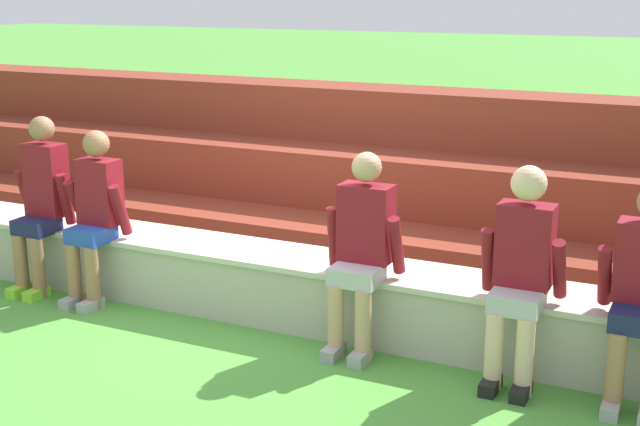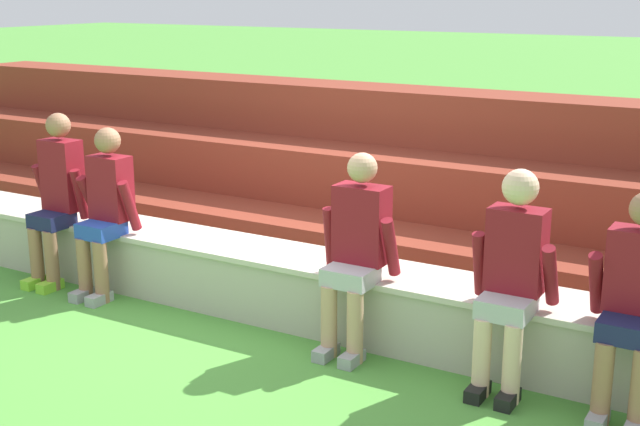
{
  "view_description": "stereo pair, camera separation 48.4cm",
  "coord_description": "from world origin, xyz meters",
  "px_view_note": "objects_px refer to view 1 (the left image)",
  "views": [
    {
      "loc": [
        3.08,
        -5.02,
        2.4
      ],
      "look_at": [
        0.55,
        0.27,
        0.85
      ],
      "focal_mm": 48.09,
      "sensor_mm": 36.0,
      "label": 1
    },
    {
      "loc": [
        3.51,
        -4.79,
        2.4
      ],
      "look_at": [
        0.55,
        0.27,
        0.85
      ],
      "focal_mm": 48.09,
      "sensor_mm": 36.0,
      "label": 2
    }
  ],
  "objects_px": {
    "person_left_of_center": "(94,213)",
    "plastic_cup_left_end": "(34,209)",
    "person_center": "(361,247)",
    "person_right_of_center": "(521,270)",
    "person_far_left": "(41,200)"
  },
  "relations": [
    {
      "from": "person_left_of_center",
      "to": "plastic_cup_left_end",
      "type": "bearing_deg",
      "value": 160.74
    },
    {
      "from": "person_left_of_center",
      "to": "plastic_cup_left_end",
      "type": "distance_m",
      "value": 1.0
    },
    {
      "from": "person_center",
      "to": "person_right_of_center",
      "type": "relative_size",
      "value": 0.99
    },
    {
      "from": "person_left_of_center",
      "to": "person_center",
      "type": "xyz_separation_m",
      "value": [
        2.22,
        0.03,
        0.01
      ]
    },
    {
      "from": "person_left_of_center",
      "to": "person_right_of_center",
      "type": "relative_size",
      "value": 0.98
    },
    {
      "from": "person_left_of_center",
      "to": "person_center",
      "type": "relative_size",
      "value": 0.99
    },
    {
      "from": "person_right_of_center",
      "to": "plastic_cup_left_end",
      "type": "relative_size",
      "value": 12.34
    },
    {
      "from": "person_left_of_center",
      "to": "person_right_of_center",
      "type": "bearing_deg",
      "value": -0.1
    },
    {
      "from": "person_right_of_center",
      "to": "plastic_cup_left_end",
      "type": "distance_m",
      "value": 4.25
    },
    {
      "from": "person_right_of_center",
      "to": "plastic_cup_left_end",
      "type": "bearing_deg",
      "value": 175.5
    },
    {
      "from": "person_center",
      "to": "person_right_of_center",
      "type": "height_order",
      "value": "person_right_of_center"
    },
    {
      "from": "person_center",
      "to": "plastic_cup_left_end",
      "type": "distance_m",
      "value": 3.18
    },
    {
      "from": "person_left_of_center",
      "to": "person_right_of_center",
      "type": "height_order",
      "value": "person_right_of_center"
    },
    {
      "from": "person_far_left",
      "to": "person_left_of_center",
      "type": "bearing_deg",
      "value": -2.51
    },
    {
      "from": "person_far_left",
      "to": "person_center",
      "type": "distance_m",
      "value": 2.78
    }
  ]
}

